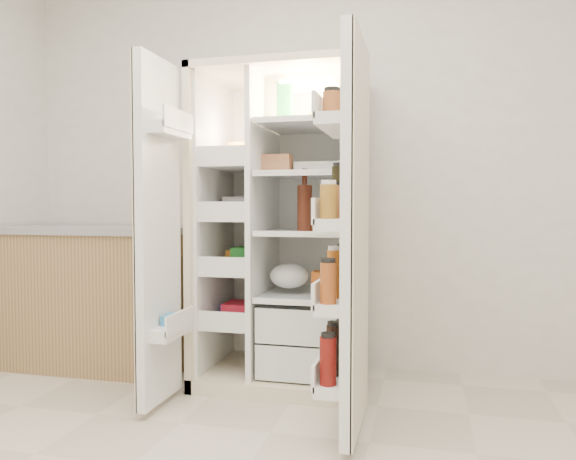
# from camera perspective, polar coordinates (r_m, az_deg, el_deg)

# --- Properties ---
(wall_back) EXTENTS (4.00, 0.02, 2.70)m
(wall_back) POSITION_cam_1_polar(r_m,az_deg,el_deg) (3.52, 3.13, 7.81)
(wall_back) COLOR white
(wall_back) RESTS_ON floor
(refrigerator) EXTENTS (0.92, 0.70, 1.80)m
(refrigerator) POSITION_cam_1_polar(r_m,az_deg,el_deg) (3.21, -0.09, -2.52)
(refrigerator) COLOR beige
(refrigerator) RESTS_ON floor
(freezer_door) EXTENTS (0.15, 0.40, 1.72)m
(freezer_door) POSITION_cam_1_polar(r_m,az_deg,el_deg) (2.81, -13.35, -0.29)
(freezer_door) COLOR white
(freezer_door) RESTS_ON floor
(fridge_door) EXTENTS (0.17, 0.58, 1.72)m
(fridge_door) POSITION_cam_1_polar(r_m,az_deg,el_deg) (2.43, 6.61, -1.19)
(fridge_door) COLOR white
(fridge_door) RESTS_ON floor
(kitchen_counter) EXTENTS (1.23, 0.65, 0.89)m
(kitchen_counter) POSITION_cam_1_polar(r_m,az_deg,el_deg) (3.75, -19.04, -6.46)
(kitchen_counter) COLOR #A68353
(kitchen_counter) RESTS_ON floor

